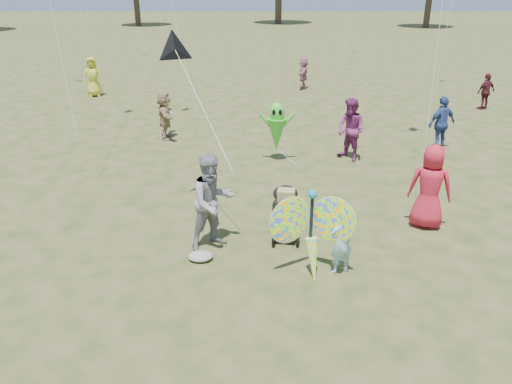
# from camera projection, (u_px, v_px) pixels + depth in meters

# --- Properties ---
(ground) EXTENTS (160.00, 160.00, 0.00)m
(ground) POSITION_uv_depth(u_px,v_px,m) (267.00, 283.00, 8.80)
(ground) COLOR #51592B
(ground) RESTS_ON ground
(child_girl) EXTENTS (0.54, 0.46, 1.26)m
(child_girl) POSITION_uv_depth(u_px,v_px,m) (341.00, 242.00, 8.88)
(child_girl) COLOR #93C6D1
(child_girl) RESTS_ON ground
(adult_man) EXTENTS (1.18, 1.13, 1.93)m
(adult_man) POSITION_uv_depth(u_px,v_px,m) (213.00, 202.00, 9.64)
(adult_man) COLOR gray
(adult_man) RESTS_ON ground
(grey_bag) EXTENTS (0.47, 0.39, 0.15)m
(grey_bag) POSITION_uv_depth(u_px,v_px,m) (200.00, 256.00, 9.49)
(grey_bag) COLOR gray
(grey_bag) RESTS_ON ground
(crowd_a) EXTENTS (1.04, 0.85, 1.82)m
(crowd_a) POSITION_uv_depth(u_px,v_px,m) (430.00, 187.00, 10.48)
(crowd_a) COLOR red
(crowd_a) RESTS_ON ground
(crowd_c) EXTENTS (1.07, 0.81, 1.70)m
(crowd_c) POSITION_uv_depth(u_px,v_px,m) (442.00, 124.00, 15.29)
(crowd_c) COLOR #304886
(crowd_c) RESTS_ON ground
(crowd_d) EXTENTS (0.73, 1.52, 1.57)m
(crowd_d) POSITION_uv_depth(u_px,v_px,m) (165.00, 116.00, 16.45)
(crowd_d) COLOR #977D5D
(crowd_d) RESTS_ON ground
(crowd_e) EXTENTS (1.08, 1.12, 1.82)m
(crowd_e) POSITION_uv_depth(u_px,v_px,m) (351.00, 130.00, 14.43)
(crowd_e) COLOR #782861
(crowd_e) RESTS_ON ground
(crowd_g) EXTENTS (0.95, 0.73, 1.75)m
(crowd_g) POSITION_uv_depth(u_px,v_px,m) (93.00, 77.00, 22.43)
(crowd_g) COLOR gold
(crowd_g) RESTS_ON ground
(crowd_h) EXTENTS (0.92, 0.66, 1.46)m
(crowd_h) POSITION_uv_depth(u_px,v_px,m) (486.00, 92.00, 20.20)
(crowd_h) COLOR #49181F
(crowd_h) RESTS_ON ground
(crowd_j) EXTENTS (0.58, 1.42, 1.49)m
(crowd_j) POSITION_uv_depth(u_px,v_px,m) (303.00, 73.00, 24.02)
(crowd_j) COLOR #AB6281
(crowd_j) RESTS_ON ground
(jogging_stroller) EXTENTS (0.59, 1.09, 1.09)m
(jogging_stroller) POSITION_uv_depth(u_px,v_px,m) (286.00, 210.00, 10.14)
(jogging_stroller) COLOR black
(jogging_stroller) RESTS_ON ground
(butterfly_kite) EXTENTS (1.74, 0.75, 1.84)m
(butterfly_kite) POSITION_uv_depth(u_px,v_px,m) (312.00, 232.00, 8.74)
(butterfly_kite) COLOR red
(butterfly_kite) RESTS_ON ground
(delta_kite_rig) EXTENTS (1.72, 2.13, 2.45)m
(delta_kite_rig) POSITION_uv_depth(u_px,v_px,m) (175.00, 50.00, 10.36)
(delta_kite_rig) COLOR black
(delta_kite_rig) RESTS_ON ground
(alien_kite) EXTENTS (1.12, 0.69, 1.74)m
(alien_kite) POSITION_uv_depth(u_px,v_px,m) (277.00, 129.00, 14.30)
(alien_kite) COLOR green
(alien_kite) RESTS_ON ground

